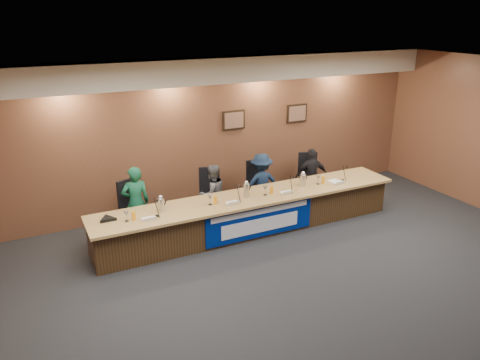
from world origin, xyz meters
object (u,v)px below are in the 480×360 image
(office_chair_d, at_px, (309,181))
(carafe_right, at_px, (303,180))
(panelist_d, at_px, (311,176))
(office_chair_a, at_px, (136,212))
(panelist_a, at_px, (136,203))
(carafe_mid, at_px, (246,190))
(speakerphone, at_px, (108,219))
(office_chair_c, at_px, (259,190))
(panelist_b, at_px, (212,194))
(carafe_left, at_px, (161,205))
(banner, at_px, (260,221))
(panelist_c, at_px, (261,184))
(office_chair_b, at_px, (211,198))
(dais_body, at_px, (250,214))

(office_chair_d, height_order, carafe_right, carafe_right)
(panelist_d, distance_m, office_chair_a, 3.92)
(panelist_a, height_order, carafe_mid, panelist_a)
(carafe_right, relative_size, speakerphone, 0.72)
(office_chair_c, relative_size, carafe_right, 2.08)
(panelist_a, distance_m, panelist_b, 1.54)
(carafe_left, xyz_separation_m, carafe_mid, (1.65, -0.03, 0.01))
(panelist_a, distance_m, office_chair_d, 3.92)
(banner, relative_size, office_chair_a, 4.58)
(panelist_d, height_order, office_chair_c, panelist_d)
(banner, relative_size, panelist_a, 1.56)
(office_chair_d, relative_size, carafe_right, 2.08)
(office_chair_d, xyz_separation_m, carafe_right, (-0.71, -0.81, 0.39))
(panelist_b, xyz_separation_m, speakerphone, (-2.18, -0.65, 0.16))
(panelist_d, height_order, office_chair_a, panelist_d)
(panelist_c, xyz_separation_m, panelist_d, (1.26, 0.00, -0.03))
(office_chair_c, bearing_deg, panelist_c, -82.34)
(office_chair_b, bearing_deg, panelist_c, 12.69)
(office_chair_c, height_order, carafe_mid, carafe_mid)
(office_chair_d, xyz_separation_m, carafe_left, (-3.64, -0.81, 0.39))
(panelist_b, height_order, carafe_left, panelist_b)
(panelist_b, bearing_deg, banner, 104.87)
(panelist_b, distance_m, speakerphone, 2.28)
(office_chair_c, bearing_deg, panelist_b, -167.21)
(carafe_left, relative_size, carafe_mid, 0.95)
(panelist_a, distance_m, carafe_mid, 2.07)
(panelist_c, xyz_separation_m, speakerphone, (-3.29, -0.65, 0.13))
(office_chair_a, bearing_deg, panelist_d, -22.06)
(dais_body, relative_size, carafe_right, 26.01)
(dais_body, height_order, carafe_mid, carafe_mid)
(office_chair_a, relative_size, carafe_left, 1.92)
(carafe_mid, height_order, carafe_right, carafe_mid)
(panelist_d, distance_m, carafe_mid, 2.14)
(carafe_left, bearing_deg, dais_body, 0.11)
(office_chair_a, distance_m, office_chair_b, 1.54)
(banner, relative_size, panelist_d, 1.76)
(panelist_a, height_order, carafe_left, panelist_a)
(office_chair_b, relative_size, office_chair_c, 1.00)
(panelist_a, bearing_deg, carafe_mid, 162.43)
(panelist_d, bearing_deg, carafe_right, 61.84)
(panelist_d, distance_m, speakerphone, 4.60)
(carafe_left, bearing_deg, panelist_d, 10.97)
(carafe_left, distance_m, carafe_mid, 1.65)
(carafe_right, bearing_deg, office_chair_d, 48.76)
(banner, xyz_separation_m, office_chair_b, (-0.49, 1.22, 0.10))
(office_chair_b, bearing_deg, panelist_b, -72.18)
(panelist_a, bearing_deg, office_chair_d, -175.16)
(office_chair_a, relative_size, office_chair_d, 1.00)
(panelist_c, relative_size, carafe_right, 5.64)
(banner, height_order, panelist_c, panelist_c)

